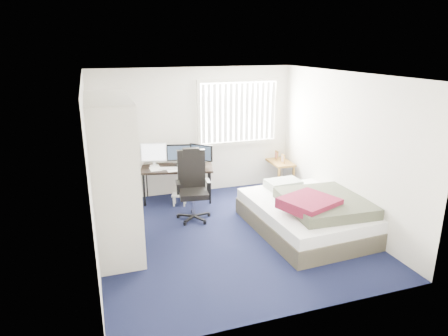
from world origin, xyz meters
name	(u,v)px	position (x,y,z in m)	size (l,w,h in m)	color
ground	(230,234)	(0.00, 0.00, 0.00)	(4.20, 4.20, 0.00)	black
room_shell	(230,143)	(0.00, 0.00, 1.51)	(4.20, 4.20, 4.20)	silver
window_assembly	(239,112)	(0.90, 2.04, 1.60)	(1.72, 0.09, 1.32)	white
closet	(114,158)	(-1.67, 0.27, 1.35)	(0.64, 1.84, 2.22)	beige
desk	(177,165)	(-0.45, 1.75, 0.71)	(1.46, 0.92, 1.13)	black
office_chair	(193,192)	(-0.38, 0.84, 0.47)	(0.64, 0.64, 1.22)	black
footstool	(179,197)	(-0.49, 1.47, 0.17)	(0.32, 0.29, 0.22)	white
nightstand	(279,164)	(1.75, 1.85, 0.50)	(0.42, 0.82, 0.74)	brown
bed	(308,213)	(1.27, -0.25, 0.29)	(1.70, 2.20, 0.70)	#454032
pine_box	(124,246)	(-1.65, -0.15, 0.16)	(0.43, 0.32, 0.32)	tan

